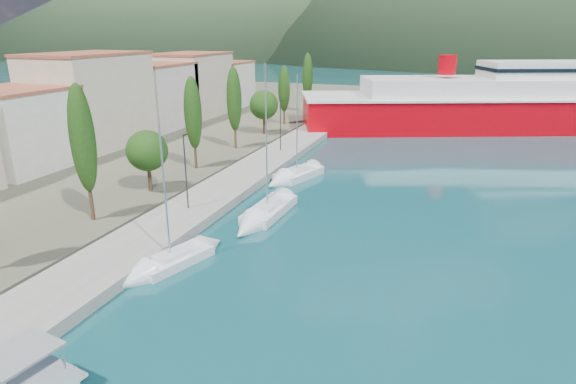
% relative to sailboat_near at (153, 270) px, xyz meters
% --- Properties ---
extents(ground, '(1400.00, 1400.00, 0.00)m').
position_rel_sailboat_near_xyz_m(ground, '(5.97, 114.31, -0.28)').
color(ground, '#144C53').
extents(quay, '(5.00, 88.00, 0.80)m').
position_rel_sailboat_near_xyz_m(quay, '(-3.03, 20.31, 0.12)').
color(quay, gray).
rests_on(quay, ground).
extents(land_strip, '(70.00, 148.00, 0.70)m').
position_rel_sailboat_near_xyz_m(land_strip, '(-41.03, 30.31, 0.07)').
color(land_strip, '#565644').
rests_on(land_strip, ground).
extents(town_buildings, '(9.20, 69.20, 11.30)m').
position_rel_sailboat_near_xyz_m(town_buildings, '(-26.03, 31.22, 5.29)').
color(town_buildings, beige).
rests_on(town_buildings, land_strip).
extents(tree_row, '(3.97, 64.39, 10.37)m').
position_rel_sailboat_near_xyz_m(tree_row, '(-8.69, 26.59, 5.43)').
color(tree_row, '#47301E').
rests_on(tree_row, land_strip).
extents(lamp_posts, '(0.15, 45.06, 6.06)m').
position_rel_sailboat_near_xyz_m(lamp_posts, '(-3.03, 8.59, 3.80)').
color(lamp_posts, '#2D2D33').
rests_on(lamp_posts, quay).
extents(sailboat_near, '(4.13, 7.38, 10.17)m').
position_rel_sailboat_near_xyz_m(sailboat_near, '(0.00, 0.00, 0.00)').
color(sailboat_near, silver).
rests_on(sailboat_near, ground).
extents(sailboat_mid, '(2.74, 9.22, 13.16)m').
position_rel_sailboat_near_xyz_m(sailboat_mid, '(2.84, 9.97, 0.04)').
color(sailboat_mid, silver).
rests_on(sailboat_mid, ground).
extents(sailboat_far, '(4.75, 8.19, 11.47)m').
position_rel_sailboat_near_xyz_m(sailboat_far, '(1.31, 21.05, 0.04)').
color(sailboat_far, silver).
rests_on(sailboat_far, ground).
extents(ferry, '(59.00, 33.22, 11.63)m').
position_rel_sailboat_near_xyz_m(ferry, '(22.00, 57.96, 3.26)').
color(ferry, '#B9000A').
rests_on(ferry, ground).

